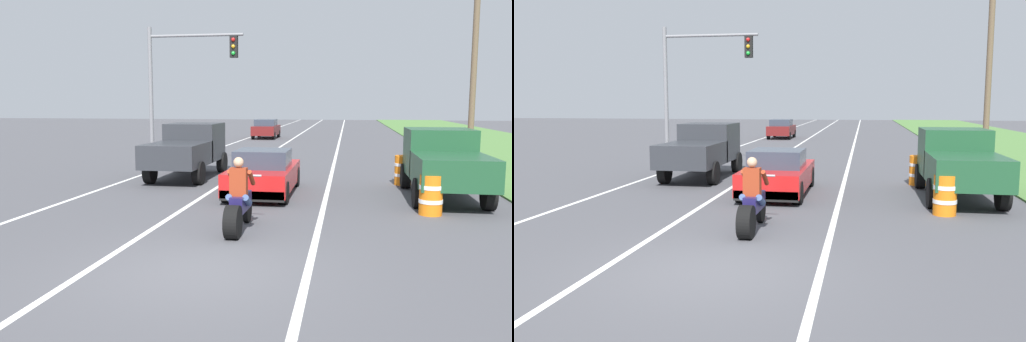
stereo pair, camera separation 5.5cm
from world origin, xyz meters
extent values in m
plane|color=#4C4C51|center=(0.00, 0.00, 0.00)|extent=(160.00, 160.00, 0.00)
cube|color=white|center=(-5.40, 20.00, 0.00)|extent=(0.14, 120.00, 0.01)
cube|color=white|center=(1.80, 20.00, 0.00)|extent=(0.14, 120.00, 0.01)
cube|color=white|center=(-1.80, 20.00, 0.00)|extent=(0.14, 120.00, 0.01)
cylinder|color=black|center=(0.13, 2.13, 0.35)|extent=(0.28, 0.69, 0.69)
cylinder|color=black|center=(0.13, 3.68, 0.31)|extent=(0.12, 0.63, 0.63)
cube|color=#1E194C|center=(0.13, 2.96, 0.61)|extent=(0.28, 1.10, 0.36)
cylinder|color=#B2B2B7|center=(0.13, 3.60, 0.68)|extent=(0.08, 0.36, 0.73)
cylinder|color=#A5A5AA|center=(0.13, 3.58, 1.11)|extent=(0.70, 0.05, 0.05)
cube|color=#993319|center=(0.13, 2.73, 1.09)|extent=(0.36, 0.24, 0.60)
sphere|color=tan|center=(0.13, 2.73, 1.51)|extent=(0.22, 0.22, 0.22)
cylinder|color=#384C7A|center=(-0.05, 2.76, 0.69)|extent=(0.14, 0.47, 0.32)
cylinder|color=#993319|center=(-0.09, 3.03, 1.14)|extent=(0.10, 0.51, 0.40)
cylinder|color=#384C7A|center=(0.31, 2.76, 0.69)|extent=(0.14, 0.47, 0.32)
cylinder|color=#993319|center=(0.35, 3.03, 1.14)|extent=(0.10, 0.51, 0.40)
cube|color=red|center=(-0.09, 7.59, 0.53)|extent=(1.80, 4.30, 0.64)
cube|color=#333D4C|center=(-0.09, 7.39, 1.11)|extent=(1.56, 1.70, 0.52)
cube|color=black|center=(-0.09, 5.54, 0.29)|extent=(1.76, 0.20, 0.28)
cylinder|color=black|center=(-0.89, 9.19, 0.32)|extent=(0.24, 0.64, 0.64)
cylinder|color=black|center=(0.71, 9.19, 0.32)|extent=(0.24, 0.64, 0.64)
cylinder|color=black|center=(-0.89, 5.99, 0.32)|extent=(0.24, 0.64, 0.64)
cylinder|color=black|center=(0.71, 5.99, 0.32)|extent=(0.24, 0.64, 0.64)
cube|color=#2D3035|center=(-3.42, 11.50, 1.28)|extent=(1.90, 2.10, 1.40)
cube|color=#333D4C|center=(-3.42, 11.85, 1.67)|extent=(1.67, 0.29, 0.57)
cube|color=#2D3035|center=(-3.42, 9.25, 0.98)|extent=(1.90, 2.70, 0.80)
cylinder|color=black|center=(-4.29, 12.30, 0.40)|extent=(0.28, 0.80, 0.80)
cylinder|color=black|center=(-2.55, 12.30, 0.40)|extent=(0.28, 0.80, 0.80)
cylinder|color=black|center=(-4.29, 8.95, 0.40)|extent=(0.28, 0.80, 0.80)
cylinder|color=black|center=(-2.55, 8.95, 0.40)|extent=(0.28, 0.80, 0.80)
cube|color=#1E4C2D|center=(5.14, 8.64, 1.28)|extent=(1.90, 2.10, 1.40)
cube|color=#333D4C|center=(5.14, 8.99, 1.67)|extent=(1.67, 0.29, 0.57)
cube|color=#1E4C2D|center=(5.14, 6.39, 0.98)|extent=(1.90, 2.70, 0.80)
cylinder|color=black|center=(4.27, 9.44, 0.40)|extent=(0.28, 0.80, 0.80)
cylinder|color=black|center=(6.01, 9.44, 0.40)|extent=(0.28, 0.80, 0.80)
cylinder|color=black|center=(4.27, 6.09, 0.40)|extent=(0.28, 0.80, 0.80)
cylinder|color=black|center=(6.01, 6.09, 0.40)|extent=(0.28, 0.80, 0.80)
cylinder|color=gray|center=(-6.12, 13.98, 3.00)|extent=(0.18, 0.18, 6.00)
cylinder|color=gray|center=(-4.06, 13.98, 5.60)|extent=(4.12, 0.12, 0.12)
cube|color=black|center=(-2.40, 13.98, 5.10)|extent=(0.32, 0.24, 0.90)
sphere|color=red|center=(-2.40, 13.84, 5.38)|extent=(0.16, 0.16, 0.16)
sphere|color=orange|center=(-2.40, 13.84, 5.10)|extent=(0.16, 0.16, 0.16)
sphere|color=green|center=(-2.40, 13.84, 4.82)|extent=(0.16, 0.16, 0.16)
cylinder|color=brown|center=(7.39, 14.84, 4.20)|extent=(0.24, 0.24, 8.41)
cylinder|color=orange|center=(4.45, 5.25, 0.50)|extent=(0.56, 0.56, 1.00)
cylinder|color=white|center=(4.45, 5.25, 0.70)|extent=(0.58, 0.58, 0.10)
cylinder|color=white|center=(4.45, 5.25, 0.35)|extent=(0.58, 0.58, 0.10)
cylinder|color=orange|center=(4.26, 10.10, 0.50)|extent=(0.56, 0.56, 1.00)
cylinder|color=white|center=(4.26, 10.10, 0.70)|extent=(0.58, 0.58, 0.10)
cylinder|color=white|center=(4.26, 10.10, 0.35)|extent=(0.58, 0.58, 0.10)
cube|color=maroon|center=(-3.93, 32.77, 0.65)|extent=(1.76, 4.00, 0.70)
cube|color=#333D4C|center=(-3.93, 32.57, 1.25)|extent=(1.56, 2.00, 0.50)
cylinder|color=black|center=(-4.73, 34.17, 0.30)|extent=(0.20, 0.60, 0.60)
cylinder|color=black|center=(-3.13, 34.17, 0.30)|extent=(0.20, 0.60, 0.60)
cylinder|color=black|center=(-4.73, 31.37, 0.30)|extent=(0.20, 0.60, 0.60)
cylinder|color=black|center=(-3.13, 31.37, 0.30)|extent=(0.20, 0.60, 0.60)
camera|label=1|loc=(2.40, -8.13, 2.75)|focal=37.01mm
camera|label=2|loc=(2.45, -8.12, 2.75)|focal=37.01mm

